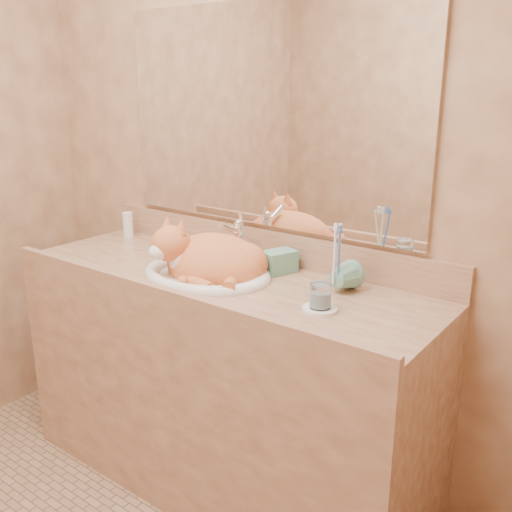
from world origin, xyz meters
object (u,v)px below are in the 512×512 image
Objects in this scene: cat at (209,258)px; water_glass at (320,296)px; vanity_counter at (221,383)px; toothbrush_cup at (336,281)px; sink_basin at (206,256)px; soap_dispenser at (265,251)px.

water_glass is at bearing -6.95° from cat.
vanity_counter is 16.03× the size of toothbrush_cup.
water_glass is (0.49, -0.05, -0.01)m from cat.
sink_basin is 0.49m from water_glass.
water_glass reaches higher than vanity_counter.
toothbrush_cup is 1.31× the size of water_glass.
soap_dispenser is (0.12, 0.11, 0.51)m from vanity_counter.
soap_dispenser is 2.36× the size of water_glass.
toothbrush_cup is 0.15m from water_glass.
soap_dispenser reaches higher than cat.
water_glass is at bearing -7.54° from vanity_counter.
water_glass is at bearing 2.71° from sink_basin.
sink_basin reaches higher than water_glass.
soap_dispenser is at bearing 152.63° from water_glass.
vanity_counter is 20.96× the size of water_glass.
water_glass is (0.45, -0.06, 0.47)m from vanity_counter.
sink_basin is at bearing -121.39° from soap_dispenser.
cat is at bearing -124.95° from soap_dispenser.
sink_basin reaches higher than vanity_counter.
soap_dispenser reaches higher than toothbrush_cup.
toothbrush_cup is (0.46, 0.09, -0.02)m from cat.
water_glass is at bearing -7.62° from soap_dispenser.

